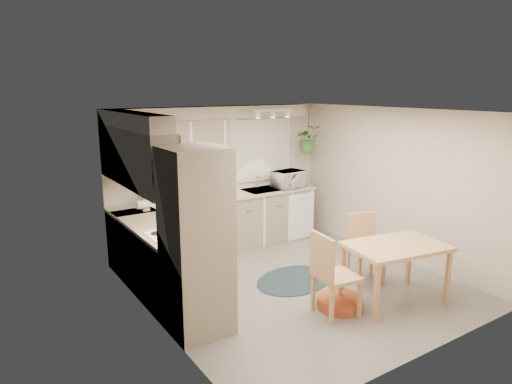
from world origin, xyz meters
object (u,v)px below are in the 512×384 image
Objects in this scene: chair_back at (367,249)px; braided_rug at (294,280)px; chair_left at (337,274)px; dining_table at (394,273)px; microwave at (288,177)px; pet_bed at (340,302)px.

braided_rug is (-0.85, 0.56, -0.47)m from chair_back.
chair_back reaches higher than braided_rug.
chair_left is 1.19m from braided_rug.
microwave is (0.41, 2.80, 0.74)m from dining_table.
chair_back is 2.26m from microwave.
pet_bed is (-0.03, -0.96, 0.06)m from braided_rug.
microwave is (1.11, 2.55, 1.06)m from pet_bed.
chair_left reaches higher than dining_table.
dining_table is at bearing -60.85° from braided_rug.
braided_rug is (-0.67, 1.21, -0.38)m from dining_table.
braided_rug is 2.23m from microwave.
chair_left is at bearing 45.84° from chair_back.
chair_back is at bearing -33.51° from braided_rug.
chair_back is 1.66× the size of pet_bed.
microwave reaches higher than braided_rug.
dining_table is at bearing -19.44° from pet_bed.
microwave is (1.27, 2.65, 0.61)m from chair_left.
chair_left is at bearing -99.90° from braided_rug.
microwave reaches higher than chair_left.
chair_left is at bearing -122.75° from microwave.
chair_back is at bearing -103.48° from microwave.
dining_table reaches higher than pet_bed.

